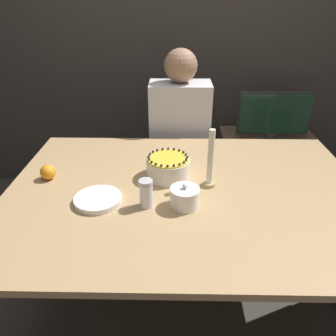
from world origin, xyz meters
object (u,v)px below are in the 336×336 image
Objects in this scene: cake at (168,167)px; sugar_shaker at (146,193)px; tv_monitor at (274,115)px; candle at (210,164)px; person_man_blue_shirt at (179,153)px; sugar_bowl at (185,197)px.

sugar_shaker is (-0.09, -0.26, 0.01)m from cake.
tv_monitor is at bearing 50.86° from cake.
candle is 0.83m from person_man_blue_shirt.
tv_monitor reaches higher than sugar_bowl.
candle is 0.52× the size of tv_monitor.
cake is 0.17× the size of person_man_blue_shirt.
cake is 0.27m from sugar_bowl.
sugar_shaker is 0.23× the size of tv_monitor.
sugar_shaker is at bearing -108.81° from cake.
sugar_shaker is at bearing -148.28° from candle.
tv_monitor is at bearing 59.80° from sugar_bowl.
sugar_shaker is at bearing -179.01° from sugar_bowl.
tv_monitor reaches higher than cake.
candle is (0.19, -0.08, 0.06)m from cake.
person_man_blue_shirt is (0.07, 0.68, -0.25)m from cake.
sugar_shaker is 0.99m from person_man_blue_shirt.
person_man_blue_shirt is 2.30× the size of tv_monitor.
tv_monitor reaches higher than sugar_shaker.
sugar_shaker is 0.10× the size of person_man_blue_shirt.
person_man_blue_shirt reaches higher than tv_monitor.
sugar_bowl is 0.45× the size of candle.
sugar_bowl is 1.00× the size of sugar_shaker.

